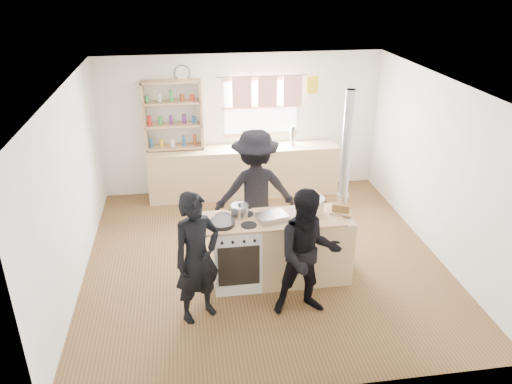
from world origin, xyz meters
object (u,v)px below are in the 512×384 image
Objects in this scene: thermos at (293,137)px; person_far at (255,191)px; stockpot_counter at (312,205)px; bread_board at (341,209)px; person_near_left at (197,258)px; stockpot_stove at (240,211)px; flue_heater at (340,224)px; cooking_island at (281,249)px; person_near_right at (308,254)px; skillet_greens at (222,223)px; roast_tray at (272,217)px.

thermos is 2.10m from person_far.
stockpot_counter is at bearing 126.11° from person_far.
bread_board is 2.01m from person_near_left.
flue_heater is (1.39, 0.10, -0.36)m from stockpot_stove.
cooking_island is 0.81m from person_near_right.
cooking_island is at bearing -10.82° from stockpot_stove.
skillet_greens is at bearing -171.79° from stockpot_counter.
stockpot_stove is at bearing 169.18° from cooking_island.
person_near_right reaches higher than skillet_greens.
cooking_island is at bearing 18.47° from roast_tray.
stockpot_stove is 0.87m from person_far.
stockpot_stove is 0.14× the size of person_near_left.
stockpot_counter is 1.04m from person_far.
roast_tray is (-0.14, -0.05, 0.51)m from cooking_island.
thermos is at bearing 83.24° from stockpot_counter.
person_near_right is at bearing -76.31° from cooking_island.
skillet_greens is 1.32× the size of stockpot_counter.
person_near_left is (-0.33, -0.53, -0.15)m from skillet_greens.
person_far is (-0.07, 0.95, -0.06)m from roast_tray.
roast_tray is 1.38× the size of stockpot_counter.
person_near_left is (-1.84, -3.39, -0.25)m from thermos.
skillet_greens is at bearing -169.96° from flue_heater.
cooking_island is 0.71m from stockpot_counter.
cooking_island is 1.03m from person_far.
bread_board is 0.21× the size of person_near_left.
person_far is (-0.38, 1.62, 0.10)m from person_near_right.
thermos is 3.54m from person_near_right.
flue_heater is 1.38× the size of person_far.
stockpot_stove is (-1.27, -2.67, -0.05)m from thermos.
thermos is 2.95m from stockpot_stove.
roast_tray is at bearing -20.36° from stockpot_stove.
bread_board is 0.14× the size of flue_heater.
roast_tray is at bearing -161.53° from cooking_island.
thermos reaches higher than stockpot_stove.
bread_board is (0.92, 0.07, 0.01)m from roast_tray.
cooking_island is 4.57× the size of roast_tray.
skillet_greens is at bearing 148.01° from person_near_right.
roast_tray is 0.24× the size of person_far.
thermos is 3.23m from skillet_greens.
bread_board is (0.79, 0.03, 0.51)m from cooking_island.
flue_heater reaches higher than bread_board.
thermos reaches higher than bread_board.
person_near_right is (0.31, -0.67, -0.17)m from roast_tray.
cooking_island is 0.94m from bread_board.
skillet_greens is 0.95× the size of roast_tray.
stockpot_stove is 0.73× the size of stockpot_counter.
person_near_right reaches higher than roast_tray.
roast_tray is at bearing -175.57° from bread_board.
stockpot_counter is (1.19, 0.17, 0.08)m from skillet_greens.
person_far reaches higher than stockpot_counter.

